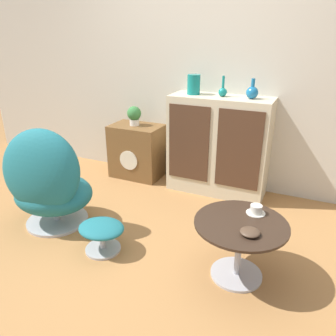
# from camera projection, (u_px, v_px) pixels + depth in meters

# --- Properties ---
(ground_plane) EXTENTS (12.00, 12.00, 0.00)m
(ground_plane) POSITION_uv_depth(u_px,v_px,m) (128.00, 254.00, 2.61)
(ground_plane) COLOR #A87542
(wall_back) EXTENTS (6.40, 0.06, 2.60)m
(wall_back) POSITION_uv_depth(u_px,v_px,m) (202.00, 66.00, 3.48)
(wall_back) COLOR beige
(wall_back) RESTS_ON ground_plane
(sideboard) EXTENTS (1.04, 0.41, 1.04)m
(sideboard) POSITION_uv_depth(u_px,v_px,m) (218.00, 146.00, 3.47)
(sideboard) COLOR beige
(sideboard) RESTS_ON ground_plane
(tv_console) EXTENTS (0.60, 0.41, 0.63)m
(tv_console) POSITION_uv_depth(u_px,v_px,m) (137.00, 151.00, 3.94)
(tv_console) COLOR brown
(tv_console) RESTS_ON ground_plane
(egg_chair) EXTENTS (0.82, 0.77, 0.94)m
(egg_chair) POSITION_uv_depth(u_px,v_px,m) (48.00, 183.00, 2.84)
(egg_chair) COLOR #B7B7BC
(egg_chair) RESTS_ON ground_plane
(ottoman) EXTENTS (0.37, 0.32, 0.25)m
(ottoman) POSITION_uv_depth(u_px,v_px,m) (102.00, 231.00, 2.59)
(ottoman) COLOR #B7B7BC
(ottoman) RESTS_ON ground_plane
(coffee_table) EXTENTS (0.64, 0.64, 0.45)m
(coffee_table) POSITION_uv_depth(u_px,v_px,m) (240.00, 239.00, 2.26)
(coffee_table) COLOR #B7B7BC
(coffee_table) RESTS_ON ground_plane
(vase_leftmost) EXTENTS (0.13, 0.13, 0.20)m
(vase_leftmost) POSITION_uv_depth(u_px,v_px,m) (194.00, 84.00, 3.35)
(vase_leftmost) COLOR #147A75
(vase_leftmost) RESTS_ON sideboard
(vase_inner_left) EXTENTS (0.09, 0.09, 0.20)m
(vase_inner_left) POSITION_uv_depth(u_px,v_px,m) (223.00, 91.00, 3.25)
(vase_inner_left) COLOR #147A75
(vase_inner_left) RESTS_ON sideboard
(vase_inner_right) EXTENTS (0.12, 0.12, 0.19)m
(vase_inner_right) POSITION_uv_depth(u_px,v_px,m) (252.00, 92.00, 3.13)
(vase_inner_right) COLOR #196699
(vase_inner_right) RESTS_ON sideboard
(potted_plant) EXTENTS (0.16, 0.16, 0.22)m
(potted_plant) POSITION_uv_depth(u_px,v_px,m) (134.00, 115.00, 3.78)
(potted_plant) COLOR silver
(potted_plant) RESTS_ON tv_console
(teacup) EXTENTS (0.13, 0.13, 0.06)m
(teacup) POSITION_uv_depth(u_px,v_px,m) (256.00, 210.00, 2.31)
(teacup) COLOR silver
(teacup) RESTS_ON coffee_table
(bowl) EXTENTS (0.13, 0.13, 0.04)m
(bowl) POSITION_uv_depth(u_px,v_px,m) (250.00, 232.00, 2.08)
(bowl) COLOR #4C3828
(bowl) RESTS_ON coffee_table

